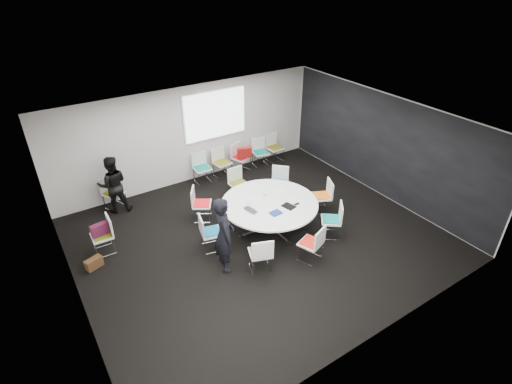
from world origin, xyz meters
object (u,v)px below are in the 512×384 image
laptop (252,209)px  brown_bag (94,263)px  chair_ring_d (202,210)px  chair_ring_a (321,202)px  chair_back_d (260,157)px  conference_table (269,209)px  chair_spare_left (104,242)px  person_main (224,234)px  chair_ring_e (211,238)px  chair_back_c (241,163)px  chair_ring_g (311,249)px  cup (264,194)px  chair_ring_h (331,226)px  chair_back_a (202,173)px  maroon_bag (100,229)px  chair_ring_c (239,190)px  chair_back_b (222,168)px  chair_back_e (275,153)px  person_back (113,185)px  chair_person_back (114,199)px  chair_ring_b (279,188)px  chair_ring_f (260,259)px

laptop → brown_bag: bearing=64.7°
chair_ring_d → laptop: chair_ring_d is taller
chair_ring_a → chair_back_d: (0.13, 3.05, 0.00)m
conference_table → chair_spare_left: (-3.63, 1.27, -0.27)m
person_main → chair_ring_e: bearing=14.1°
chair_back_c → brown_bag: size_ratio=2.44×
conference_table → chair_ring_g: chair_ring_g is taller
brown_bag → chair_spare_left: bearing=50.1°
chair_back_d → cup: (-1.63, -2.62, 0.50)m
chair_ring_h → chair_back_a: bearing=57.0°
maroon_bag → chair_ring_h: bearing=-26.3°
chair_ring_c → maroon_bag: (-3.73, -0.32, 0.34)m
maroon_bag → brown_bag: bearing=-128.6°
chair_ring_e → chair_ring_c: bearing=146.0°
chair_spare_left → maroon_bag: bearing=90.0°
chair_ring_h → person_main: size_ratio=0.51×
chair_ring_a → chair_back_a: 3.62m
chair_ring_c → brown_bag: (-4.07, -0.74, -0.16)m
chair_back_d → chair_spare_left: 5.57m
chair_ring_g → brown_bag: (-4.06, 2.32, -0.16)m
chair_back_b → cup: 2.71m
chair_ring_g → cup: bearing=69.5°
chair_back_e → person_back: size_ratio=0.57×
chair_ring_c → chair_ring_g: 3.06m
chair_back_a → cup: (0.40, -2.65, 0.50)m
cup → maroon_bag: cup is taller
chair_back_a → chair_back_c: size_ratio=1.00×
chair_ring_c → chair_person_back: (-3.00, 1.39, 0.00)m
conference_table → person_main: size_ratio=1.34×
chair_ring_b → brown_bag: size_ratio=2.44×
chair_back_c → chair_back_e: same height
chair_ring_g → chair_spare_left: size_ratio=1.00×
chair_ring_g → chair_ring_h: 1.05m
chair_ring_h → chair_back_a: (-1.38, 4.02, 0.00)m
brown_bag → chair_back_a: bearing=30.2°
chair_ring_f → chair_back_a: 4.17m
chair_ring_d → chair_back_a: (0.88, 1.73, 0.00)m
chair_back_e → chair_person_back: (-5.17, 0.00, 0.00)m
chair_back_b → chair_back_c: bearing=172.4°
conference_table → chair_back_a: chair_back_a is taller
cup → chair_ring_h: bearing=-54.2°
chair_ring_f → chair_ring_g: bearing=4.4°
chair_ring_f → chair_spare_left: size_ratio=1.00×
chair_spare_left → person_main: bearing=-132.0°
chair_back_b → chair_back_e: (1.94, 0.00, 0.00)m
chair_ring_b → chair_ring_f: (-2.06, -2.19, 0.00)m
conference_table → chair_ring_a: size_ratio=2.62×
brown_bag → chair_back_c: bearing=23.1°
chair_ring_h → maroon_bag: (-4.69, 2.32, 0.34)m
chair_ring_g → chair_ring_h: (0.97, 0.42, 0.00)m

